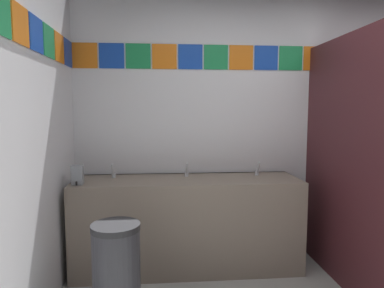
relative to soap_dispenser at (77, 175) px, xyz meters
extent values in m
cube|color=silver|center=(1.83, 0.48, 0.40)|extent=(3.91, 0.08, 2.61)
cube|color=orange|center=(-0.01, 0.43, 1.04)|extent=(0.23, 0.01, 0.23)
cube|color=#1947B7|center=(0.24, 0.43, 1.04)|extent=(0.23, 0.01, 0.23)
cube|color=#1E8C4C|center=(0.48, 0.43, 1.04)|extent=(0.23, 0.01, 0.23)
cube|color=orange|center=(0.73, 0.43, 1.04)|extent=(0.23, 0.01, 0.23)
cube|color=#1947B7|center=(0.97, 0.43, 1.04)|extent=(0.23, 0.01, 0.23)
cube|color=#1E8C4C|center=(1.21, 0.43, 1.04)|extent=(0.23, 0.01, 0.23)
cube|color=orange|center=(1.46, 0.43, 1.04)|extent=(0.23, 0.01, 0.23)
cube|color=#1947B7|center=(1.70, 0.43, 1.04)|extent=(0.23, 0.01, 0.23)
cube|color=#1E8C4C|center=(1.95, 0.43, 1.04)|extent=(0.23, 0.01, 0.23)
cube|color=orange|center=(2.19, 0.43, 1.04)|extent=(0.23, 0.01, 0.23)
cube|color=#1947B7|center=(2.44, 0.43, 1.04)|extent=(0.23, 0.01, 0.23)
cube|color=#1E8C4C|center=(2.68, 0.43, 1.04)|extent=(0.23, 0.01, 0.23)
cube|color=#1E8C4C|center=(-0.12, -0.94, 1.04)|extent=(0.01, 0.23, 0.23)
cube|color=orange|center=(-0.12, -0.69, 1.04)|extent=(0.01, 0.23, 0.23)
cube|color=#1947B7|center=(-0.12, -0.44, 1.04)|extent=(0.01, 0.23, 0.23)
cube|color=#1E8C4C|center=(-0.12, -0.19, 1.04)|extent=(0.01, 0.23, 0.23)
cube|color=orange|center=(-0.12, 0.06, 1.04)|extent=(0.01, 0.23, 0.23)
cube|color=#1947B7|center=(-0.12, 0.31, 1.04)|extent=(0.01, 0.23, 0.23)
cube|color=gray|center=(0.92, 0.16, -0.49)|extent=(2.00, 0.56, 0.82)
cube|color=gray|center=(0.92, 0.42, -0.12)|extent=(2.00, 0.03, 0.08)
cylinder|color=silver|center=(0.25, 0.13, -0.13)|extent=(0.34, 0.34, 0.10)
cylinder|color=silver|center=(0.92, 0.13, -0.13)|extent=(0.34, 0.34, 0.10)
cylinder|color=silver|center=(1.59, 0.13, -0.13)|extent=(0.34, 0.34, 0.10)
cylinder|color=silver|center=(0.25, 0.27, -0.05)|extent=(0.04, 0.04, 0.05)
cylinder|color=silver|center=(0.25, 0.22, 0.02)|extent=(0.02, 0.06, 0.09)
cylinder|color=silver|center=(0.92, 0.27, -0.05)|extent=(0.04, 0.04, 0.05)
cylinder|color=silver|center=(0.92, 0.22, 0.02)|extent=(0.02, 0.06, 0.09)
cylinder|color=silver|center=(1.59, 0.27, -0.05)|extent=(0.04, 0.04, 0.05)
cylinder|color=silver|center=(1.59, 0.22, 0.02)|extent=(0.02, 0.06, 0.09)
cube|color=gray|center=(0.00, 0.00, 0.00)|extent=(0.09, 0.07, 0.16)
cylinder|color=black|center=(0.00, -0.04, -0.06)|extent=(0.02, 0.02, 0.03)
cube|color=#471E23|center=(2.16, -0.31, 0.11)|extent=(0.04, 1.49, 2.03)
cube|color=white|center=(2.75, 0.14, -0.33)|extent=(0.34, 0.17, 0.34)
cylinder|color=#333338|center=(0.39, -0.65, -0.57)|extent=(0.31, 0.31, 0.66)
cylinder|color=#262628|center=(0.39, -0.65, -0.22)|extent=(0.32, 0.32, 0.04)
camera|label=1|loc=(0.71, -2.80, 0.54)|focal=31.49mm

